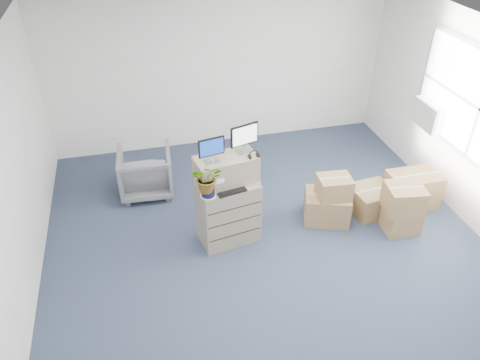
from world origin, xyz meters
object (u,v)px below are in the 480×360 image
(keyboard, at_px, (231,191))
(monitor_left, at_px, (212,149))
(water_bottle, at_px, (229,175))
(filing_cabinet_lower, at_px, (228,212))
(potted_plant, at_px, (208,181))
(monitor_right, at_px, (245,137))
(office_chair, at_px, (145,170))

(keyboard, bearing_deg, monitor_left, 134.36)
(water_bottle, bearing_deg, monitor_left, -162.93)
(filing_cabinet_lower, xyz_separation_m, potted_plant, (-0.30, -0.19, 0.69))
(filing_cabinet_lower, distance_m, monitor_right, 1.11)
(monitor_right, xyz_separation_m, potted_plant, (-0.55, -0.31, -0.38))
(monitor_left, xyz_separation_m, monitor_right, (0.45, 0.14, 0.03))
(monitor_left, relative_size, keyboard, 0.87)
(keyboard, height_order, water_bottle, water_bottle)
(keyboard, xyz_separation_m, office_chair, (-1.02, 1.59, -0.52))
(monitor_right, bearing_deg, keyboard, -147.95)
(monitor_right, xyz_separation_m, office_chair, (-1.27, 1.31, -1.12))
(water_bottle, xyz_separation_m, office_chair, (-1.04, 1.38, -0.63))
(monitor_left, relative_size, office_chair, 0.41)
(filing_cabinet_lower, relative_size, monitor_right, 2.38)
(monitor_right, relative_size, office_chair, 0.47)
(filing_cabinet_lower, distance_m, keyboard, 0.50)
(keyboard, relative_size, water_bottle, 1.67)
(monitor_left, height_order, potted_plant, monitor_left)
(filing_cabinet_lower, height_order, potted_plant, potted_plant)
(filing_cabinet_lower, relative_size, keyboard, 2.38)
(monitor_right, relative_size, water_bottle, 1.68)
(office_chair, bearing_deg, potted_plant, 117.84)
(monitor_right, distance_m, office_chair, 2.14)
(filing_cabinet_lower, bearing_deg, office_chair, 115.76)
(water_bottle, relative_size, office_chair, 0.28)
(filing_cabinet_lower, xyz_separation_m, monitor_right, (0.25, 0.12, 1.08))
(monitor_left, xyz_separation_m, water_bottle, (0.23, 0.07, -0.47))
(office_chair, bearing_deg, monitor_right, 137.95)
(filing_cabinet_lower, relative_size, monitor_left, 2.74)
(potted_plant, bearing_deg, water_bottle, 36.49)
(monitor_left, distance_m, potted_plant, 0.40)
(filing_cabinet_lower, distance_m, water_bottle, 0.58)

